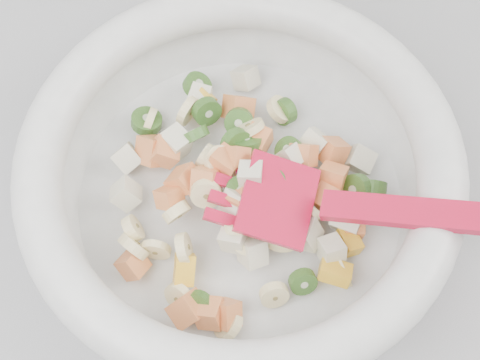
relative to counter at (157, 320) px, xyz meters
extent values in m
cube|color=gray|center=(0.00, 0.00, 0.00)|extent=(2.00, 0.60, 0.90)
cylinder|color=white|center=(0.12, -0.03, 0.46)|extent=(0.29, 0.29, 0.02)
torus|color=white|center=(0.12, -0.03, 0.53)|extent=(0.35, 0.35, 0.04)
cylinder|color=#FFF6AA|center=(0.03, -0.07, 0.48)|extent=(0.03, 0.03, 0.04)
cylinder|color=#FFF6AA|center=(0.19, -0.11, 0.47)|extent=(0.02, 0.04, 0.04)
cylinder|color=#FFF6AA|center=(0.11, -0.01, 0.51)|extent=(0.03, 0.03, 0.02)
cylinder|color=#FFF6AA|center=(0.07, -0.08, 0.49)|extent=(0.02, 0.04, 0.04)
cylinder|color=#FFF6AA|center=(0.14, -0.12, 0.48)|extent=(0.03, 0.02, 0.03)
cylinder|color=#FFF6AA|center=(0.09, 0.05, 0.49)|extent=(0.03, 0.03, 0.03)
cylinder|color=#FFF6AA|center=(0.09, -0.04, 0.51)|extent=(0.04, 0.02, 0.04)
cylinder|color=#FFF6AA|center=(0.05, -0.07, 0.48)|extent=(0.03, 0.01, 0.03)
cylinder|color=#FFF6AA|center=(0.15, -0.08, 0.50)|extent=(0.03, 0.02, 0.03)
cylinder|color=#FFF6AA|center=(0.05, 0.05, 0.48)|extent=(0.02, 0.03, 0.03)
cylinder|color=#FFF6AA|center=(0.03, -0.05, 0.48)|extent=(0.02, 0.03, 0.03)
cylinder|color=#FFF6AA|center=(0.17, -0.06, 0.50)|extent=(0.03, 0.02, 0.03)
cylinder|color=#FFF6AA|center=(0.10, -0.14, 0.47)|extent=(0.03, 0.03, 0.03)
cylinder|color=#FFF6AA|center=(0.07, -0.05, 0.49)|extent=(0.03, 0.02, 0.03)
cylinder|color=#FFF6AA|center=(0.17, 0.04, 0.48)|extent=(0.03, 0.03, 0.03)
cylinder|color=#FFF6AA|center=(0.10, 0.00, 0.50)|extent=(0.03, 0.03, 0.03)
cylinder|color=#FFF6AA|center=(0.12, -0.08, 0.49)|extent=(0.03, 0.03, 0.03)
cylinder|color=#FFF6AA|center=(0.12, -0.07, 0.50)|extent=(0.03, 0.02, 0.03)
cylinder|color=#FFF6AA|center=(0.14, 0.02, 0.50)|extent=(0.04, 0.03, 0.03)
cylinder|color=#FFF6AA|center=(0.06, -0.11, 0.48)|extent=(0.03, 0.03, 0.04)
cube|color=#E58848|center=(0.11, -0.02, 0.51)|extent=(0.04, 0.03, 0.03)
cube|color=#E58848|center=(0.14, 0.01, 0.50)|extent=(0.03, 0.03, 0.02)
cube|color=#E58848|center=(0.10, -0.13, 0.48)|extent=(0.03, 0.03, 0.03)
cube|color=#E58848|center=(0.03, -0.08, 0.48)|extent=(0.03, 0.03, 0.03)
cube|color=#E58848|center=(0.20, -0.03, 0.49)|extent=(0.03, 0.04, 0.03)
cube|color=#E58848|center=(0.19, -0.05, 0.49)|extent=(0.04, 0.03, 0.03)
cube|color=#E58848|center=(0.18, -0.01, 0.50)|extent=(0.03, 0.03, 0.03)
cube|color=#E58848|center=(0.06, 0.01, 0.49)|extent=(0.03, 0.02, 0.03)
cube|color=#E58848|center=(0.09, -0.03, 0.51)|extent=(0.03, 0.04, 0.03)
cube|color=#E58848|center=(0.13, 0.05, 0.48)|extent=(0.03, 0.03, 0.04)
cube|color=#E58848|center=(0.08, -0.02, 0.50)|extent=(0.03, 0.03, 0.03)
cube|color=#E58848|center=(0.16, -0.07, 0.50)|extent=(0.03, 0.03, 0.03)
cube|color=#E58848|center=(0.15, -0.03, 0.51)|extent=(0.02, 0.02, 0.02)
cube|color=#E58848|center=(0.05, 0.02, 0.49)|extent=(0.04, 0.04, 0.04)
cube|color=#E58848|center=(0.08, -0.13, 0.48)|extent=(0.03, 0.03, 0.03)
cube|color=#E58848|center=(0.21, -0.01, 0.49)|extent=(0.03, 0.03, 0.03)
cube|color=#E58848|center=(0.12, -0.01, 0.51)|extent=(0.03, 0.02, 0.03)
cube|color=#E58848|center=(0.06, -0.03, 0.50)|extent=(0.03, 0.03, 0.03)
cube|color=#E58848|center=(0.12, -0.05, 0.51)|extent=(0.03, 0.03, 0.03)
cube|color=#E58848|center=(0.21, -0.07, 0.48)|extent=(0.02, 0.02, 0.02)
cube|color=#E58848|center=(0.16, -0.07, 0.49)|extent=(0.02, 0.02, 0.02)
cube|color=#E58848|center=(0.07, -0.12, 0.48)|extent=(0.04, 0.03, 0.04)
cylinder|color=#57AC39|center=(0.15, -0.04, 0.51)|extent=(0.03, 0.03, 0.03)
cylinder|color=#57AC39|center=(0.10, 0.08, 0.48)|extent=(0.04, 0.04, 0.03)
cylinder|color=#57AC39|center=(0.09, 0.02, 0.49)|extent=(0.03, 0.02, 0.03)
cylinder|color=#57AC39|center=(0.12, 0.00, 0.50)|extent=(0.04, 0.03, 0.04)
cylinder|color=#57AC39|center=(0.13, 0.00, 0.50)|extent=(0.04, 0.04, 0.03)
cylinder|color=#57AC39|center=(0.10, 0.05, 0.49)|extent=(0.03, 0.02, 0.03)
cylinder|color=#57AC39|center=(0.23, -0.04, 0.48)|extent=(0.03, 0.02, 0.03)
cylinder|color=#57AC39|center=(0.08, -0.12, 0.48)|extent=(0.03, 0.03, 0.03)
cylinder|color=#57AC39|center=(0.12, -0.04, 0.51)|extent=(0.03, 0.03, 0.02)
cylinder|color=#57AC39|center=(0.17, 0.04, 0.48)|extent=(0.02, 0.03, 0.03)
cylinder|color=#57AC39|center=(0.16, -0.11, 0.48)|extent=(0.03, 0.02, 0.03)
cylinder|color=#57AC39|center=(0.17, 0.00, 0.50)|extent=(0.03, 0.03, 0.02)
cylinder|color=#57AC39|center=(0.05, 0.05, 0.48)|extent=(0.03, 0.03, 0.02)
cylinder|color=#57AC39|center=(0.13, 0.03, 0.49)|extent=(0.03, 0.03, 0.02)
cylinder|color=#57AC39|center=(0.22, -0.04, 0.49)|extent=(0.03, 0.04, 0.04)
cube|color=beige|center=(0.03, 0.02, 0.48)|extent=(0.03, 0.03, 0.03)
cube|color=beige|center=(0.17, -0.08, 0.49)|extent=(0.04, 0.03, 0.03)
cube|color=beige|center=(0.19, 0.00, 0.49)|extent=(0.04, 0.03, 0.03)
cube|color=beige|center=(0.19, -0.09, 0.49)|extent=(0.02, 0.03, 0.03)
cube|color=beige|center=(0.07, 0.02, 0.49)|extent=(0.03, 0.03, 0.03)
cube|color=beige|center=(0.10, 0.07, 0.48)|extent=(0.02, 0.03, 0.02)
cube|color=beige|center=(0.12, -0.05, 0.50)|extent=(0.04, 0.03, 0.03)
cube|color=beige|center=(0.14, 0.09, 0.48)|extent=(0.03, 0.03, 0.03)
cube|color=beige|center=(0.12, -0.09, 0.49)|extent=(0.02, 0.03, 0.03)
cube|color=beige|center=(0.23, -0.01, 0.48)|extent=(0.03, 0.03, 0.03)
cube|color=beige|center=(0.03, -0.02, 0.49)|extent=(0.03, 0.03, 0.03)
cube|color=beige|center=(0.21, -0.07, 0.48)|extent=(0.04, 0.04, 0.03)
cube|color=beige|center=(0.17, -0.01, 0.50)|extent=(0.03, 0.03, 0.03)
cube|color=beige|center=(0.13, -0.03, 0.52)|extent=(0.02, 0.02, 0.02)
cube|color=beige|center=(0.11, -0.08, 0.50)|extent=(0.03, 0.03, 0.02)
cube|color=yellow|center=(0.07, -0.09, 0.48)|extent=(0.02, 0.03, 0.03)
cube|color=yellow|center=(0.20, -0.08, 0.48)|extent=(0.02, 0.03, 0.02)
cube|color=yellow|center=(0.19, -0.11, 0.48)|extent=(0.03, 0.03, 0.02)
cube|color=yellow|center=(0.10, 0.06, 0.48)|extent=(0.03, 0.03, 0.02)
cube|color=red|center=(0.15, -0.06, 0.51)|extent=(0.08, 0.08, 0.03)
cube|color=red|center=(0.12, -0.02, 0.51)|extent=(0.03, 0.02, 0.01)
cube|color=red|center=(0.11, -0.03, 0.51)|extent=(0.03, 0.02, 0.01)
cube|color=red|center=(0.11, -0.05, 0.51)|extent=(0.03, 0.02, 0.01)
cube|color=red|center=(0.10, -0.06, 0.51)|extent=(0.03, 0.02, 0.01)
cube|color=red|center=(0.27, -0.10, 0.55)|extent=(0.20, 0.09, 0.06)
camera|label=1|loc=(0.09, -0.26, 0.99)|focal=50.00mm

